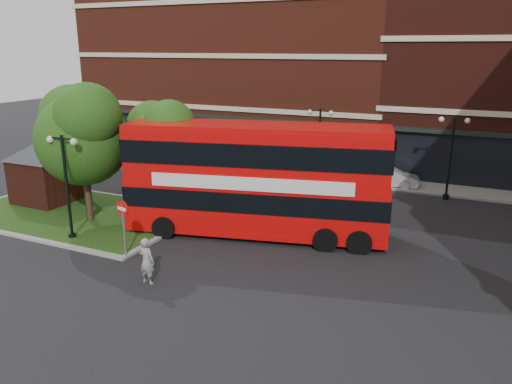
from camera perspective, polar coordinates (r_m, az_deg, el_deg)
The scene contains 15 objects.
ground at distance 21.79m, azimuth -10.12°, elevation -7.80°, with size 120.00×120.00×0.00m, color black.
pavement_far at distance 35.77m, azimuth 5.02°, elevation 2.10°, with size 44.00×3.00×0.12m, color slate.
terrace_far_left at distance 44.76m, azimuth -1.30°, elevation 14.00°, with size 26.00×12.00×14.00m, color maroon.
traffic_island at distance 28.81m, azimuth -19.89°, elevation -2.36°, with size 12.60×7.60×0.15m.
kiosk at distance 31.02m, azimuth -22.99°, elevation 2.92°, with size 6.51×6.51×3.60m.
tree_island_west at distance 26.47m, azimuth -19.33°, elevation 6.68°, with size 5.40×4.71×7.21m.
tree_island_east at distance 26.53m, azimuth -10.75°, elevation 6.12°, with size 4.46×3.90×6.29m.
lamp_island at distance 24.45m, azimuth -20.85°, elevation 1.07°, with size 1.72×0.36×5.00m.
lamp_far_left at distance 32.70m, azimuth 7.25°, elevation 5.65°, with size 1.72×0.36×5.00m.
lamp_far_right at distance 31.29m, azimuth 21.36°, elevation 4.17°, with size 1.72×0.36×5.00m.
bus at distance 23.49m, azimuth -0.00°, elevation 2.22°, with size 12.65×5.51×4.71m.
woman at distance 19.67m, azimuth -12.39°, elevation -7.70°, with size 0.68×0.45×1.86m, color gray.
car_silver at distance 34.37m, azimuth 1.52°, elevation 2.51°, with size 1.44×3.58×1.22m, color silver.
car_white at distance 33.62m, azimuth 14.97°, elevation 1.66°, with size 1.32×3.79×1.25m, color silver.
no_entry_sign at distance 21.82m, azimuth -14.94°, elevation -2.82°, with size 0.71×0.23×2.61m.
Camera 1 is at (11.65, -16.17, 8.81)m, focal length 35.00 mm.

